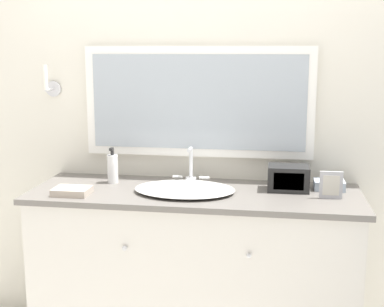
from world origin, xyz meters
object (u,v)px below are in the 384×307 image
sink_basin (185,188)px  appliance_box (288,178)px  soap_bottle (113,168)px  picture_frame (331,185)px

sink_basin → appliance_box: sink_basin is taller
soap_bottle → appliance_box: bearing=-0.7°
sink_basin → soap_bottle: sink_basin is taller
soap_bottle → picture_frame: bearing=-6.9°
appliance_box → picture_frame: bearing=-32.2°
appliance_box → sink_basin: bearing=-167.6°
sink_basin → picture_frame: bearing=-1.0°
sink_basin → picture_frame: 0.74m
picture_frame → sink_basin: bearing=179.0°
soap_bottle → appliance_box: soap_bottle is taller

